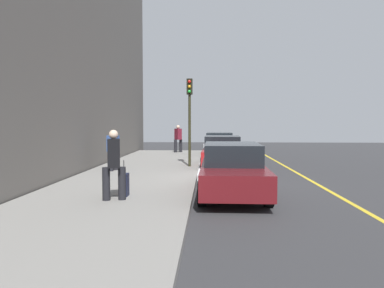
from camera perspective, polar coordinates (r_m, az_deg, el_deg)
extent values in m
plane|color=#333335|center=(12.41, 5.23, -6.55)|extent=(56.00, 56.00, 0.00)
cube|color=gray|center=(12.68, -9.92, -6.03)|extent=(28.00, 4.60, 0.15)
cube|color=gold|center=(12.96, 19.60, -6.29)|extent=(28.00, 0.14, 0.01)
cube|color=white|center=(17.23, 2.15, -3.41)|extent=(7.90, 0.56, 0.22)
cylinder|color=black|center=(21.85, 6.49, -1.46)|extent=(0.65, 0.24, 0.64)
cylinder|color=black|center=(21.86, 2.08, -1.43)|extent=(0.65, 0.24, 0.64)
cylinder|color=black|center=(24.57, 6.29, -0.93)|extent=(0.65, 0.24, 0.64)
cylinder|color=black|center=(24.58, 2.37, -0.91)|extent=(0.65, 0.24, 0.64)
cube|color=#B7BABF|center=(23.18, 4.31, -0.50)|extent=(4.48, 1.96, 0.64)
cube|color=black|center=(23.37, 4.32, 1.06)|extent=(2.35, 1.68, 0.60)
cylinder|color=black|center=(15.88, 7.82, -3.24)|extent=(0.65, 0.24, 0.64)
cylinder|color=black|center=(15.87, 1.75, -3.22)|extent=(0.65, 0.24, 0.64)
cylinder|color=black|center=(18.42, 7.34, -2.34)|extent=(0.65, 0.24, 0.64)
cylinder|color=black|center=(18.40, 2.11, -2.32)|extent=(0.65, 0.24, 0.64)
cube|color=maroon|center=(17.10, 4.76, -1.85)|extent=(4.17, 1.93, 0.64)
cube|color=black|center=(17.26, 4.76, 0.27)|extent=(2.19, 1.67, 0.60)
cylinder|color=black|center=(9.47, 11.89, -7.73)|extent=(0.64, 0.23, 0.64)
cylinder|color=black|center=(9.37, 1.59, -7.77)|extent=(0.64, 0.23, 0.64)
cylinder|color=black|center=(12.37, 9.89, -5.12)|extent=(0.64, 0.23, 0.64)
cylinder|color=black|center=(12.29, 2.05, -5.13)|extent=(0.64, 0.23, 0.64)
cube|color=maroon|center=(10.80, 6.33, -4.86)|extent=(4.81, 1.88, 0.64)
cube|color=black|center=(10.97, 6.29, -1.47)|extent=(2.51, 1.64, 0.60)
cylinder|color=black|center=(24.74, -1.78, -0.27)|extent=(0.20, 0.20, 0.86)
cylinder|color=black|center=(24.55, -2.60, -0.30)|extent=(0.20, 0.20, 0.86)
cube|color=maroon|center=(24.61, -2.19, 1.57)|extent=(0.59, 0.53, 0.73)
sphere|color=beige|center=(24.60, -2.19, 2.70)|extent=(0.24, 0.24, 0.24)
cylinder|color=black|center=(15.32, -12.55, -2.69)|extent=(0.18, 0.18, 0.79)
cylinder|color=black|center=(15.64, -11.88, -2.56)|extent=(0.18, 0.18, 0.79)
cube|color=#335193|center=(15.42, -12.25, 0.07)|extent=(0.39, 0.51, 0.67)
sphere|color=brown|center=(15.40, -12.27, 1.72)|extent=(0.22, 0.22, 0.22)
cylinder|color=black|center=(9.58, -13.28, -6.09)|extent=(0.20, 0.20, 0.85)
cylinder|color=black|center=(9.57, -10.90, -6.06)|extent=(0.20, 0.20, 0.85)
cube|color=black|center=(9.48, -12.15, -1.41)|extent=(0.55, 0.42, 0.72)
sphere|color=beige|center=(9.45, -12.18, 1.48)|extent=(0.23, 0.23, 0.23)
cylinder|color=#2D2D19|center=(16.52, -0.38, 2.11)|extent=(0.12, 0.12, 3.26)
cube|color=black|center=(16.60, -0.38, 8.96)|extent=(0.26, 0.26, 0.70)
sphere|color=red|center=(16.47, -0.41, 9.74)|extent=(0.14, 0.14, 0.14)
sphere|color=orange|center=(16.45, -0.41, 8.98)|extent=(0.14, 0.14, 0.14)
sphere|color=green|center=(16.43, -0.41, 8.22)|extent=(0.14, 0.14, 0.14)
cube|color=#191E38|center=(10.05, -10.59, -6.29)|extent=(0.34, 0.22, 0.61)
cylinder|color=#4C4C4C|center=(9.99, -10.62, -3.54)|extent=(0.03, 0.03, 0.36)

